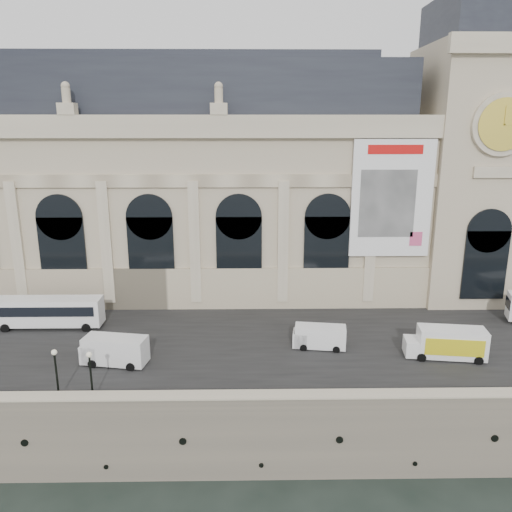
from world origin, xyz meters
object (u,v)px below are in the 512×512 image
(box_truck, at_px, (447,343))
(bus_left, at_px, (48,311))
(lamp_right, at_px, (91,378))
(van_b, at_px, (112,350))
(van_c, at_px, (317,337))
(lamp_left, at_px, (57,375))

(box_truck, bearing_deg, bus_left, 169.01)
(lamp_right, bearing_deg, van_b, 91.56)
(van_b, height_order, van_c, van_b)
(bus_left, xyz_separation_m, lamp_right, (9.04, -14.92, 0.27))
(lamp_left, height_order, lamp_right, lamp_left)
(van_b, distance_m, box_truck, 30.65)
(bus_left, bearing_deg, van_b, -43.55)
(bus_left, xyz_separation_m, van_b, (8.87, -8.43, -0.53))
(van_b, bearing_deg, lamp_left, -113.32)
(bus_left, distance_m, box_truck, 40.24)
(bus_left, bearing_deg, box_truck, -10.99)
(bus_left, xyz_separation_m, lamp_left, (6.25, -14.50, 0.28))
(box_truck, bearing_deg, lamp_left, -168.40)
(bus_left, height_order, box_truck, bus_left)
(bus_left, relative_size, box_truck, 1.52)
(van_b, relative_size, lamp_right, 1.43)
(van_c, relative_size, lamp_left, 1.22)
(van_c, xyz_separation_m, lamp_left, (-21.54, -9.15, 0.99))
(van_c, distance_m, lamp_right, 21.07)
(van_b, bearing_deg, lamp_right, -88.44)
(lamp_left, distance_m, lamp_right, 2.83)
(lamp_right, bearing_deg, lamp_left, 171.50)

